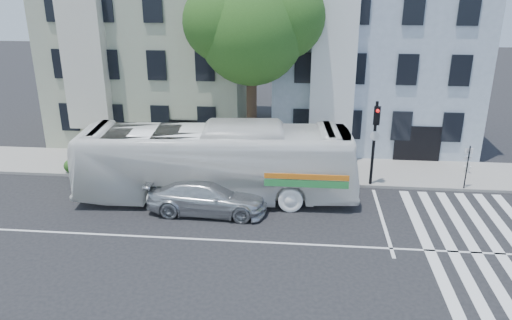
# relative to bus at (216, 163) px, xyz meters

# --- Properties ---
(ground) EXTENTS (120.00, 120.00, 0.00)m
(ground) POSITION_rel_bus_xyz_m (1.24, -4.07, -1.85)
(ground) COLOR black
(ground) RESTS_ON ground
(sidewalk_far) EXTENTS (80.00, 4.00, 0.15)m
(sidewalk_far) POSITION_rel_bus_xyz_m (1.24, 3.93, -1.78)
(sidewalk_far) COLOR gray
(sidewalk_far) RESTS_ON ground
(building_left) EXTENTS (12.00, 10.00, 11.00)m
(building_left) POSITION_rel_bus_xyz_m (-5.76, 10.93, 3.65)
(building_left) COLOR #A3A58A
(building_left) RESTS_ON ground
(building_right) EXTENTS (12.00, 10.00, 11.00)m
(building_right) POSITION_rel_bus_xyz_m (8.24, 10.93, 3.65)
(building_right) COLOR #99A9B6
(building_right) RESTS_ON ground
(street_tree) EXTENTS (7.30, 5.90, 11.10)m
(street_tree) POSITION_rel_bus_xyz_m (1.30, 4.66, 5.98)
(street_tree) COLOR #2D2116
(street_tree) RESTS_ON ground
(bus) EXTENTS (4.12, 13.50, 3.70)m
(bus) POSITION_rel_bus_xyz_m (0.00, 0.00, 0.00)
(bus) COLOR white
(bus) RESTS_ON ground
(sedan) EXTENTS (2.40, 5.53, 1.59)m
(sedan) POSITION_rel_bus_xyz_m (-0.18, -1.50, -1.06)
(sedan) COLOR silver
(sedan) RESTS_ON ground
(hedge) EXTENTS (8.53, 1.18, 0.70)m
(hedge) POSITION_rel_bus_xyz_m (-4.20, 2.23, -1.35)
(hedge) COLOR #28541B
(hedge) RESTS_ON sidewalk_far
(traffic_signal) EXTENTS (0.46, 0.54, 4.50)m
(traffic_signal) POSITION_rel_bus_xyz_m (7.62, 2.04, 1.06)
(traffic_signal) COLOR black
(traffic_signal) RESTS_ON ground
(fire_hydrant) EXTENTS (0.40, 0.22, 0.69)m
(fire_hydrant) POSITION_rel_bus_xyz_m (13.01, 4.16, -1.35)
(fire_hydrant) COLOR silver
(fire_hydrant) RESTS_ON sidewalk_far
(far_sign_pole) EXTENTS (0.41, 0.18, 2.26)m
(far_sign_pole) POSITION_rel_bus_xyz_m (12.26, 2.07, -0.25)
(far_sign_pole) COLOR black
(far_sign_pole) RESTS_ON sidewalk_far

